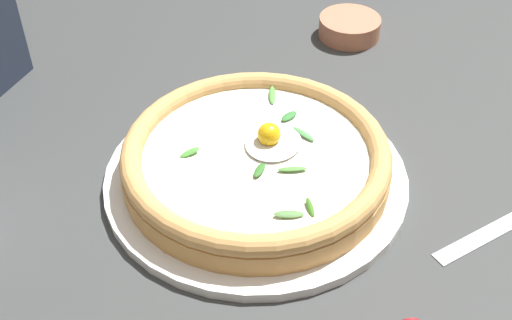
{
  "coord_description": "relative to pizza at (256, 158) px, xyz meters",
  "views": [
    {
      "loc": [
        -0.48,
        -0.26,
        0.52
      ],
      "look_at": [
        0.03,
        -0.01,
        0.03
      ],
      "focal_mm": 46.72,
      "sensor_mm": 36.0,
      "label": 1
    }
  ],
  "objects": [
    {
      "name": "ground_plane",
      "position": [
        -0.03,
        0.01,
        -0.05
      ],
      "size": [
        2.4,
        2.4,
        0.03
      ],
      "primitive_type": "cube",
      "color": "#383A3A",
      "rests_on": "ground"
    },
    {
      "name": "pizza",
      "position": [
        0.0,
        0.0,
        0.0
      ],
      "size": [
        0.3,
        0.3,
        0.06
      ],
      "color": "tan",
      "rests_on": "pizza_plate"
    },
    {
      "name": "side_bowl",
      "position": [
        0.35,
        0.02,
        -0.02
      ],
      "size": [
        0.09,
        0.09,
        0.03
      ],
      "primitive_type": "cylinder",
      "color": "#B77355",
      "rests_on": "ground"
    },
    {
      "name": "pizza_plate",
      "position": [
        -0.0,
        0.0,
        -0.03
      ],
      "size": [
        0.34,
        0.34,
        0.01
      ],
      "primitive_type": "cylinder",
      "color": "white",
      "rests_on": "ground"
    }
  ]
}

